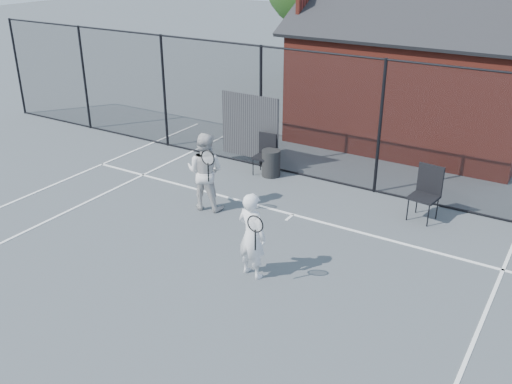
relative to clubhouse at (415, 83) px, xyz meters
The scene contains 9 objects.
ground 9.16m from the clubhouse, 93.18° to the right, with size 80.00×80.00×0.00m, color #4C5357.
court_lines 10.46m from the clubhouse, 92.77° to the right, with size 11.02×18.00×0.01m.
fence 4.09m from the clubhouse, 101.37° to the right, with size 22.04×3.00×3.00m.
clubhouse is the anchor object (origin of this frame).
player_front 8.43m from the clubhouse, 90.09° to the right, with size 0.71×0.54×1.52m.
player_back 7.06m from the clubhouse, 108.63° to the right, with size 0.95×0.77×1.66m.
chair_left 5.03m from the clubhouse, 116.21° to the right, with size 0.46×0.48×0.96m, color black.
chair_right 5.25m from the clubhouse, 69.27° to the right, with size 0.53×0.55×1.09m, color black.
waste_bin 4.99m from the clubhouse, 114.06° to the right, with size 0.44×0.44×0.65m, color #242424.
Camera 1 is at (4.89, -6.42, 5.26)m, focal length 40.00 mm.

